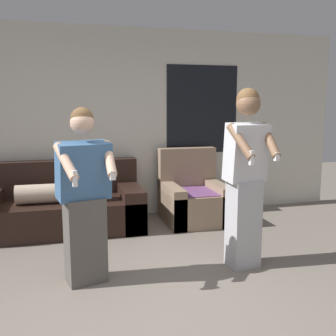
{
  "coord_description": "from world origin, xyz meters",
  "views": [
    {
      "loc": [
        -0.65,
        -2.64,
        1.61
      ],
      "look_at": [
        0.25,
        0.86,
        1.03
      ],
      "focal_mm": 42.0,
      "sensor_mm": 36.0,
      "label": 1
    }
  ],
  "objects_px": {
    "person_left": "(84,198)",
    "person_right": "(246,176)",
    "couch": "(63,207)",
    "armchair": "(193,199)"
  },
  "relations": [
    {
      "from": "person_right",
      "to": "armchair",
      "type": "bearing_deg",
      "value": 89.7
    },
    {
      "from": "person_right",
      "to": "couch",
      "type": "bearing_deg",
      "value": 136.27
    },
    {
      "from": "couch",
      "to": "armchair",
      "type": "relative_size",
      "value": 2.05
    },
    {
      "from": "couch",
      "to": "person_right",
      "type": "relative_size",
      "value": 1.15
    },
    {
      "from": "couch",
      "to": "person_left",
      "type": "distance_m",
      "value": 1.75
    },
    {
      "from": "person_left",
      "to": "couch",
      "type": "bearing_deg",
      "value": 97.49
    },
    {
      "from": "person_left",
      "to": "person_right",
      "type": "distance_m",
      "value": 1.56
    },
    {
      "from": "person_left",
      "to": "person_right",
      "type": "height_order",
      "value": "person_right"
    },
    {
      "from": "couch",
      "to": "person_right",
      "type": "height_order",
      "value": "person_right"
    },
    {
      "from": "couch",
      "to": "person_left",
      "type": "bearing_deg",
      "value": -82.51
    }
  ]
}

